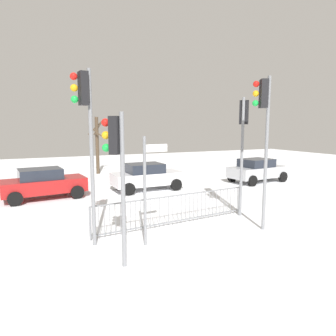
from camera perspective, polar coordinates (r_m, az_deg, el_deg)
ground_plane at (r=8.51m, az=10.46°, el=-16.25°), size 60.00×60.00×0.00m
traffic_light_rear_left at (r=10.28m, az=17.68°, el=8.79°), size 0.53×0.40×5.05m
traffic_light_mid_right at (r=11.90m, az=14.12°, el=7.01°), size 0.47×0.46×4.55m
traffic_light_rear_right at (r=8.68m, az=-15.40°, el=9.04°), size 0.57×0.35×5.03m
traffic_light_foreground_right at (r=7.27m, az=-9.79°, el=2.47°), size 0.48×0.45×3.80m
direction_sign_post at (r=8.68m, az=-4.08°, el=-3.26°), size 0.79×0.15×3.19m
pedestrian_guard_railing at (r=10.71m, az=1.35°, el=-7.88°), size 6.08×0.62×1.07m
car_red_mid at (r=15.69m, az=-22.62°, el=-2.63°), size 3.97×2.28×1.47m
car_silver_trailing at (r=19.70m, az=16.61°, el=-0.33°), size 3.97×2.28×1.47m
car_white_near at (r=16.52m, az=-4.10°, el=-1.55°), size 3.84×2.01×1.47m
bare_tree_left at (r=22.72m, az=-13.35°, el=4.64°), size 1.31×1.33×4.44m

